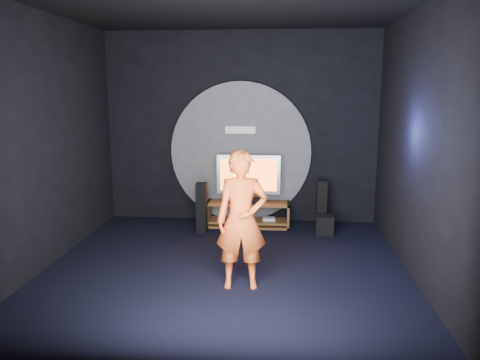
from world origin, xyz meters
name	(u,v)px	position (x,y,z in m)	size (l,w,h in m)	color
floor	(226,268)	(0.00, 0.00, 0.00)	(5.00, 5.00, 0.00)	black
back_wall	(241,128)	(0.00, 2.50, 1.75)	(5.00, 0.04, 3.50)	black
front_wall	(188,178)	(0.00, -2.50, 1.75)	(5.00, 0.04, 3.50)	black
left_wall	(44,141)	(-2.50, 0.00, 1.75)	(0.04, 5.00, 3.50)	black
right_wall	(419,145)	(2.50, 0.00, 1.75)	(0.04, 5.00, 3.50)	black
ceiling	(224,4)	(0.00, 0.00, 3.50)	(5.00, 5.00, 0.01)	black
wall_disc_panel	(241,152)	(0.00, 2.44, 1.30)	(2.60, 0.11, 2.60)	#515156
media_console	(248,216)	(0.18, 2.05, 0.19)	(1.48, 0.45, 0.45)	brown
tv	(248,176)	(0.17, 2.12, 0.91)	(1.14, 0.22, 0.85)	silver
center_speaker	(248,200)	(0.17, 1.93, 0.53)	(0.40, 0.15, 0.15)	black
remote	(228,203)	(-0.19, 1.93, 0.46)	(0.18, 0.05, 0.02)	black
tower_speaker_left	(202,208)	(-0.61, 1.64, 0.44)	(0.17, 0.19, 0.87)	black
tower_speaker_right	(322,204)	(1.48, 2.06, 0.44)	(0.17, 0.19, 0.87)	black
subwoofer	(324,225)	(1.51, 1.69, 0.16)	(0.30, 0.30, 0.33)	black
player	(242,220)	(0.27, -0.59, 0.87)	(0.63, 0.42, 1.73)	#E2561E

